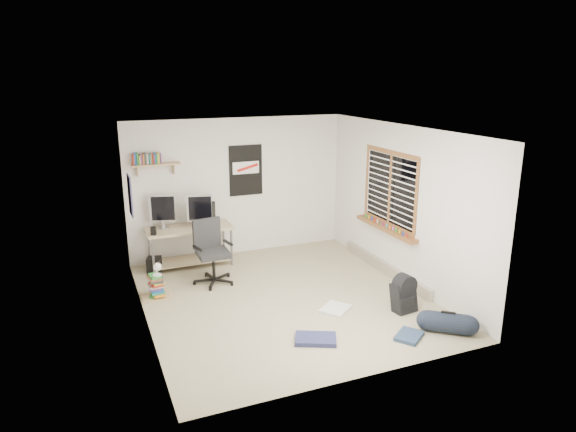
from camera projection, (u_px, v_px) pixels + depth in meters
name	position (u px, v px, depth m)	size (l,w,h in m)	color
floor	(284.00, 299.00, 7.68)	(4.00, 4.50, 0.01)	gray
ceiling	(284.00, 130.00, 7.00)	(4.00, 4.50, 0.01)	white
back_wall	(238.00, 187.00, 9.35)	(4.00, 0.01, 2.50)	silver
left_wall	(140.00, 234.00, 6.60)	(0.01, 4.50, 2.50)	silver
right_wall	(402.00, 205.00, 8.07)	(0.01, 4.50, 2.50)	silver
desk	(190.00, 246.00, 8.90)	(1.46, 0.64, 0.66)	#CEBA8E
monitor_left	(163.00, 217.00, 8.70)	(0.43, 0.11, 0.47)	#A1A0A5
monitor_right	(200.00, 217.00, 8.71)	(0.42, 0.11, 0.47)	#939498
pc_tower	(209.00, 214.00, 9.00)	(0.18, 0.37, 0.39)	black
keyboard	(165.00, 232.00, 8.64)	(0.43, 0.15, 0.02)	black
speaker_left	(153.00, 232.00, 8.39)	(0.08, 0.08, 0.16)	black
speaker_right	(216.00, 226.00, 8.71)	(0.09, 0.09, 0.17)	black
office_chair	(213.00, 254.00, 8.12)	(0.67, 0.67, 1.03)	black
wall_shelf	(156.00, 164.00, 8.57)	(0.80, 0.22, 0.24)	tan
poster_back_wall	(246.00, 170.00, 9.30)	(0.62, 0.03, 0.92)	black
poster_left_wall	(130.00, 195.00, 7.61)	(0.02, 0.42, 0.60)	navy
window	(389.00, 189.00, 8.27)	(0.10, 1.50, 1.26)	brown
baseboard_heater	(385.00, 268.00, 8.63)	(0.08, 2.50, 0.18)	#B7B2A8
backpack	(404.00, 297.00, 7.23)	(0.33, 0.26, 0.44)	black
duffel_bag	(448.00, 322.00, 6.63)	(0.27, 0.27, 0.53)	black
tshirt	(335.00, 309.00, 7.29)	(0.41, 0.35, 0.04)	silver
jeans_a	(316.00, 339.00, 6.44)	(0.51, 0.33, 0.06)	navy
jeans_b	(409.00, 336.00, 6.52)	(0.38, 0.28, 0.05)	#233450
book_stack	(157.00, 287.00, 7.69)	(0.45, 0.37, 0.31)	olive
desk_lamp	(157.00, 273.00, 7.62)	(0.13, 0.22, 0.22)	white
subwoofer	(154.00, 265.00, 8.63)	(0.23, 0.23, 0.25)	black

